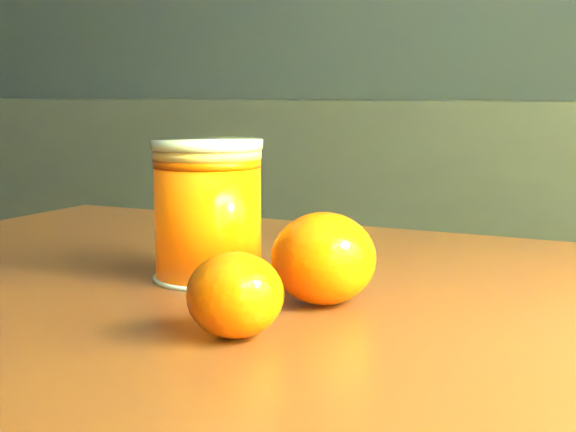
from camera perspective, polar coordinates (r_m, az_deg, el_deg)
The scene contains 4 objects.
kitchen_counter at distance 2.13m, azimuth -2.39°, elevation -3.89°, with size 3.15×0.60×0.90m, color #424347.
juice_glass at distance 0.64m, azimuth -5.71°, elevation 0.36°, with size 0.09×0.09×0.11m.
orange_front at distance 0.56m, azimuth 2.55°, elevation -3.02°, with size 0.07×0.07×0.07m, color #FF5E05.
orange_back at distance 0.49m, azimuth -3.78°, elevation -5.61°, with size 0.06×0.06×0.05m, color #FF5E05.
Camera 1 is at (1.12, -0.31, 0.91)m, focal length 50.00 mm.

